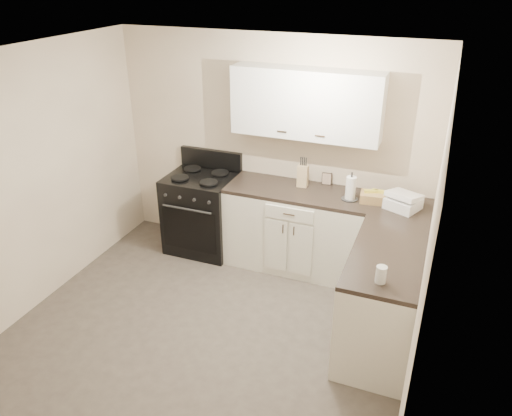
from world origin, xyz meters
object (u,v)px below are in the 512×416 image
at_px(knife_block, 303,176).
at_px(wicker_basket, 375,198).
at_px(countertop_grill, 403,203).
at_px(stove, 202,213).
at_px(paper_towel, 351,188).

relative_size(knife_block, wicker_basket, 0.85).
bearing_deg(countertop_grill, stove, -157.20).
xyz_separation_m(wicker_basket, countertop_grill, (0.29, -0.05, 0.01)).
bearing_deg(stove, countertop_grill, -0.64).
relative_size(stove, wicker_basket, 3.29).
xyz_separation_m(knife_block, paper_towel, (0.55, -0.15, 0.00)).
bearing_deg(paper_towel, wicker_basket, 7.54).
xyz_separation_m(paper_towel, wicker_basket, (0.24, 0.03, -0.08)).
bearing_deg(stove, knife_block, 7.08).
bearing_deg(paper_towel, knife_block, 164.74).
relative_size(knife_block, countertop_grill, 0.81).
xyz_separation_m(knife_block, countertop_grill, (1.08, -0.17, -0.07)).
bearing_deg(stove, wicker_basket, 0.80).
bearing_deg(countertop_grill, paper_towel, -158.74).
distance_m(stove, wicker_basket, 2.03).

